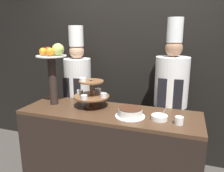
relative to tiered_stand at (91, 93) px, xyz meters
The scene contains 9 objects.
wall_back 0.88m from the tiered_stand, 73.58° to the left, with size 10.00×0.06×2.80m.
buffet_counter 0.67m from the tiered_stand, 17.47° to the right, with size 1.87×0.60×0.93m.
tiered_stand is the anchor object (origin of this frame).
fruit_pedestal 0.53m from the tiered_stand, behind, with size 0.33×0.33×0.69m.
cake_round 0.51m from the tiered_stand, 16.34° to the right, with size 0.29×0.29×0.09m.
cup_white 0.96m from the tiered_stand, 10.55° to the right, with size 0.08×0.08×0.07m.
serving_bowl_near 0.78m from the tiered_stand, ahead, with size 0.15×0.15×0.15m.
chef_left 0.57m from the tiered_stand, 132.46° to the left, with size 0.35×0.35×1.81m.
chef_center_left 0.92m from the tiered_stand, 27.05° to the left, with size 0.38×0.38×1.88m.
Camera 1 is at (0.73, -1.72, 1.73)m, focal length 35.00 mm.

